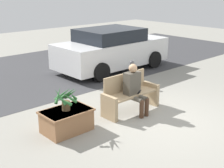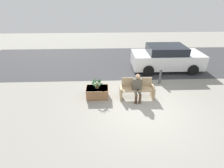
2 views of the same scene
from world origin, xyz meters
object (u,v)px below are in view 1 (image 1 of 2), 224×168
at_px(potted_plant, 66,99).
at_px(parked_car, 111,49).
at_px(bollard_post, 132,73).
at_px(planter_box, 67,120).
at_px(person_seated, 135,87).
at_px(bench, 130,94).

bearing_deg(potted_plant, parked_car, 37.30).
distance_m(parked_car, bollard_post, 2.07).
height_order(potted_plant, parked_car, parked_car).
height_order(planter_box, parked_car, parked_car).
relative_size(person_seated, potted_plant, 2.15).
xyz_separation_m(potted_plant, bollard_post, (3.17, 1.22, -0.31)).
distance_m(bench, planter_box, 1.76).
bearing_deg(bollard_post, bench, -137.38).
xyz_separation_m(parked_car, bollard_post, (-0.87, -1.86, -0.31)).
height_order(bench, bollard_post, bench).
distance_m(person_seated, parked_car, 4.05).
xyz_separation_m(planter_box, potted_plant, (0.00, -0.00, 0.47)).
bearing_deg(potted_plant, bench, -2.91).
bearing_deg(bollard_post, person_seated, -134.18).
xyz_separation_m(person_seated, planter_box, (-1.73, 0.26, -0.40)).
distance_m(person_seated, potted_plant, 1.75).
bearing_deg(planter_box, bench, -2.93).
bearing_deg(bench, potted_plant, 177.09).
xyz_separation_m(potted_plant, parked_car, (4.03, 3.07, 0.00)).
height_order(planter_box, bollard_post, bollard_post).
height_order(bench, planter_box, bench).
height_order(bench, potted_plant, potted_plant).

